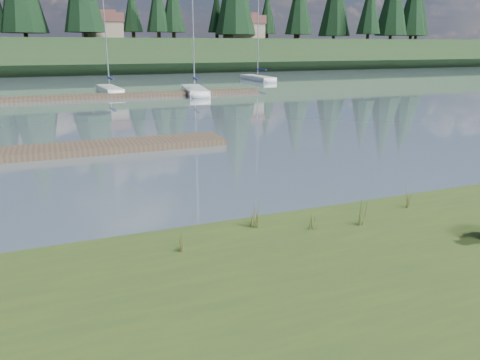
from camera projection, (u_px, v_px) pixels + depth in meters
name	position (u px, v px, depth m)	size (l,w,h in m)	color
ground	(90.00, 98.00, 38.93)	(200.00, 200.00, 0.00)	slate
bank	(304.00, 339.00, 6.81)	(60.00, 9.00, 0.35)	#374C1B
ridge	(65.00, 56.00, 76.53)	(200.00, 20.00, 5.00)	#1E3319
dock_near	(31.00, 152.00, 18.74)	(16.00, 2.00, 0.30)	#4C3D2C
dock_far	(114.00, 96.00, 39.60)	(26.00, 2.20, 0.30)	#4C3D2C
sailboat_bg_2	(108.00, 89.00, 43.75)	(1.82, 7.36, 11.03)	white
sailboat_bg_3	(194.00, 89.00, 43.26)	(3.08, 8.76, 12.56)	white
sailboat_bg_5	(255.00, 78.00, 58.96)	(1.70, 8.42, 11.97)	white
weed_0	(258.00, 215.00, 10.52)	(0.17, 0.14, 0.65)	#475B23
weed_1	(254.00, 219.00, 10.52)	(0.17, 0.14, 0.43)	#475B23
weed_2	(362.00, 213.00, 10.64)	(0.17, 0.14, 0.63)	#475B23
weed_3	(177.00, 242.00, 9.25)	(0.17, 0.14, 0.46)	#475B23
weed_4	(313.00, 221.00, 10.40)	(0.17, 0.14, 0.44)	#475B23
weed_5	(408.00, 196.00, 11.77)	(0.17, 0.14, 0.68)	#475B23
mud_lip	(209.00, 236.00, 10.76)	(60.00, 0.50, 0.14)	#33281C
conifer_5	(158.00, 3.00, 76.93)	(3.96, 3.96, 10.35)	#382619
conifer_7	(299.00, 1.00, 87.14)	(5.28, 5.28, 13.20)	#382619
conifer_8	(370.00, 5.00, 88.44)	(4.62, 4.62, 11.77)	#382619
conifer_9	(414.00, 1.00, 95.41)	(5.94, 5.94, 14.62)	#382619
house_1	(102.00, 25.00, 75.56)	(6.30, 5.30, 4.65)	gray
house_2	(244.00, 27.00, 82.41)	(6.30, 5.30, 4.65)	gray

